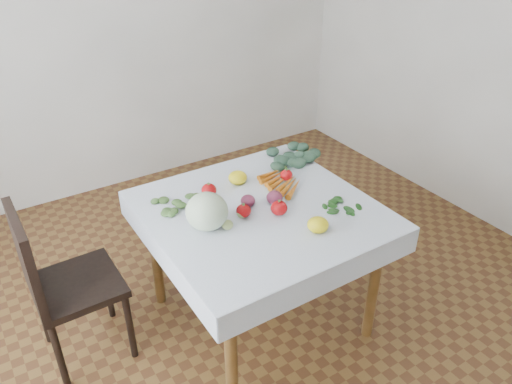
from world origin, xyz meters
TOP-DOWN VIEW (x-y plane):
  - ground at (0.00, 0.00)m, footprint 4.00×4.00m
  - back_wall at (0.00, 2.00)m, footprint 4.00×0.04m
  - table at (0.00, 0.00)m, footprint 1.00×1.00m
  - tablecloth at (0.00, 0.00)m, footprint 1.12×1.12m
  - chair at (-1.00, 0.29)m, footprint 0.42×0.42m
  - cabbage at (-0.31, -0.01)m, footprint 0.21×0.21m
  - tomato_a at (-0.16, 0.25)m, footprint 0.10×0.10m
  - tomato_b at (-0.11, -0.01)m, footprint 0.10×0.10m
  - tomato_c at (0.05, -0.09)m, footprint 0.10×0.10m
  - tomato_d at (0.29, 0.18)m, footprint 0.08×0.08m
  - heirloom_back at (0.04, 0.29)m, footprint 0.11×0.11m
  - heirloom_front at (0.12, -0.32)m, footprint 0.11×0.11m
  - onion_a at (0.09, 0.00)m, footprint 0.11×0.11m
  - onion_b at (-0.04, 0.06)m, footprint 0.09×0.09m
  - tomatillo_cluster at (-0.17, -0.04)m, footprint 0.09×0.11m
  - carrot_bunch at (0.25, 0.16)m, footprint 0.22×0.32m
  - kale_bunch at (0.47, 0.34)m, footprint 0.36×0.29m
  - basil_bunch at (0.36, -0.21)m, footprint 0.26×0.18m
  - dill_bunch at (-0.34, 0.26)m, footprint 0.21×0.20m

SIDE VIEW (x-z plane):
  - ground at x=0.00m, z-range 0.00..0.00m
  - chair at x=-1.00m, z-range 0.07..1.00m
  - table at x=0.00m, z-range 0.28..1.03m
  - tablecloth at x=0.00m, z-range 0.75..0.76m
  - basil_bunch at x=0.36m, z-range 0.76..0.77m
  - dill_bunch at x=-0.34m, z-range 0.76..0.78m
  - carrot_bunch at x=0.25m, z-range 0.76..0.79m
  - tomatillo_cluster at x=-0.17m, z-range 0.76..0.80m
  - kale_bunch at x=0.47m, z-range 0.76..0.80m
  - tomato_d at x=0.29m, z-range 0.76..0.82m
  - onion_b at x=-0.04m, z-range 0.76..0.82m
  - tomato_b at x=-0.11m, z-range 0.76..0.82m
  - tomato_a at x=-0.16m, z-range 0.76..0.83m
  - onion_a at x=0.09m, z-range 0.76..0.83m
  - heirloom_front at x=0.12m, z-range 0.76..0.83m
  - heirloom_back at x=0.04m, z-range 0.76..0.83m
  - tomato_c at x=0.05m, z-range 0.76..0.83m
  - cabbage at x=-0.31m, z-range 0.76..0.94m
  - back_wall at x=0.00m, z-range 0.00..2.70m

